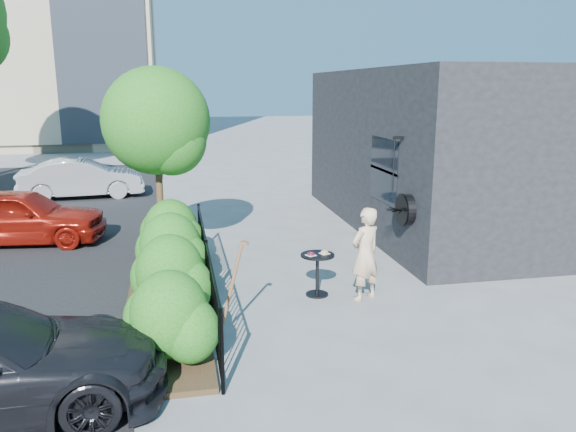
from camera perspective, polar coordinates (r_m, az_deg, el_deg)
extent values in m
plane|color=gray|center=(9.96, 0.63, -8.09)|extent=(120.00, 120.00, 0.00)
cube|color=black|center=(15.56, 17.39, 6.59)|extent=(6.00, 9.00, 4.00)
cube|color=black|center=(12.44, 9.75, 4.59)|extent=(0.04, 1.60, 1.40)
cube|color=black|center=(12.44, 9.77, 4.59)|extent=(0.05, 1.70, 0.06)
cylinder|color=black|center=(11.14, 11.94, 0.63)|extent=(0.18, 0.60, 0.60)
cylinder|color=black|center=(11.10, 11.47, 0.61)|extent=(0.03, 0.64, 0.64)
cube|color=black|center=(11.39, 11.18, 7.82)|extent=(0.25, 0.06, 0.06)
cylinder|color=black|center=(11.42, 10.69, 5.07)|extent=(0.02, 0.02, 1.05)
cylinder|color=black|center=(6.82, -6.72, -13.53)|extent=(0.05, 0.05, 1.10)
cylinder|color=black|center=(9.59, -8.21, -5.57)|extent=(0.05, 0.05, 1.10)
cylinder|color=black|center=(12.47, -9.00, -1.23)|extent=(0.05, 0.05, 1.10)
cube|color=black|center=(9.44, -8.31, -2.63)|extent=(0.03, 6.00, 0.03)
cube|color=black|center=(9.74, -8.12, -8.08)|extent=(0.03, 6.00, 0.03)
cylinder|color=black|center=(6.90, -6.79, -13.16)|extent=(0.02, 0.02, 1.04)
cylinder|color=black|center=(7.08, -6.93, -12.46)|extent=(0.02, 0.02, 1.04)
cylinder|color=black|center=(7.27, -7.05, -11.79)|extent=(0.02, 0.02, 1.04)
cylinder|color=black|center=(7.45, -7.18, -11.15)|extent=(0.02, 0.02, 1.04)
cylinder|color=black|center=(7.63, -7.29, -10.54)|extent=(0.02, 0.02, 1.04)
cylinder|color=black|center=(7.81, -7.40, -9.96)|extent=(0.02, 0.02, 1.04)
cylinder|color=black|center=(8.00, -7.50, -9.41)|extent=(0.02, 0.02, 1.04)
cylinder|color=black|center=(8.18, -7.60, -8.88)|extent=(0.02, 0.02, 1.04)
cylinder|color=black|center=(8.37, -7.69, -8.37)|extent=(0.02, 0.02, 1.04)
cylinder|color=black|center=(8.55, -7.78, -7.89)|extent=(0.02, 0.02, 1.04)
cylinder|color=black|center=(8.74, -7.87, -7.43)|extent=(0.02, 0.02, 1.04)
cylinder|color=black|center=(8.93, -7.95, -6.98)|extent=(0.02, 0.02, 1.04)
cylinder|color=black|center=(9.12, -8.03, -6.56)|extent=(0.02, 0.02, 1.04)
cylinder|color=black|center=(9.31, -8.10, -6.15)|extent=(0.02, 0.02, 1.04)
cylinder|color=black|center=(9.49, -8.18, -5.76)|extent=(0.02, 0.02, 1.04)
cylinder|color=black|center=(9.68, -8.24, -5.38)|extent=(0.02, 0.02, 1.04)
cylinder|color=black|center=(9.87, -8.31, -5.02)|extent=(0.02, 0.02, 1.04)
cylinder|color=black|center=(10.06, -8.37, -4.67)|extent=(0.02, 0.02, 1.04)
cylinder|color=black|center=(10.26, -8.44, -4.34)|extent=(0.02, 0.02, 1.04)
cylinder|color=black|center=(10.45, -8.49, -4.02)|extent=(0.02, 0.02, 1.04)
cylinder|color=black|center=(10.64, -8.55, -3.71)|extent=(0.02, 0.02, 1.04)
cylinder|color=black|center=(10.83, -8.61, -3.41)|extent=(0.02, 0.02, 1.04)
cylinder|color=black|center=(11.02, -8.66, -3.12)|extent=(0.02, 0.02, 1.04)
cylinder|color=black|center=(11.21, -8.71, -2.84)|extent=(0.02, 0.02, 1.04)
cylinder|color=black|center=(11.41, -8.76, -2.56)|extent=(0.02, 0.02, 1.04)
cylinder|color=black|center=(11.60, -8.81, -2.30)|extent=(0.02, 0.02, 1.04)
cylinder|color=black|center=(11.79, -8.85, -2.05)|extent=(0.02, 0.02, 1.04)
cylinder|color=black|center=(11.98, -8.90, -1.81)|extent=(0.02, 0.02, 1.04)
cylinder|color=black|center=(12.18, -8.94, -1.57)|extent=(0.02, 0.02, 1.04)
cylinder|color=black|center=(12.37, -8.98, -1.34)|extent=(0.02, 0.02, 1.04)
cube|color=#382616|center=(9.76, -12.26, -8.60)|extent=(1.30, 6.00, 0.08)
ellipsoid|color=#1F5914|center=(7.47, -11.93, -10.01)|extent=(1.10, 1.10, 1.24)
ellipsoid|color=#1F5914|center=(8.97, -11.87, -6.04)|extent=(1.10, 1.10, 1.24)
ellipsoid|color=#1F5914|center=(10.40, -11.83, -3.38)|extent=(1.10, 1.10, 1.24)
ellipsoid|color=#1F5914|center=(11.75, -11.80, -1.47)|extent=(1.10, 1.10, 1.24)
cylinder|color=#3F2B19|center=(12.13, -12.85, 1.35)|extent=(0.14, 0.14, 2.40)
sphere|color=#1F5914|center=(11.92, -13.25, 9.10)|extent=(2.20, 2.20, 2.20)
sphere|color=#1F5914|center=(11.74, -11.71, 7.50)|extent=(1.43, 1.43, 1.43)
cylinder|color=black|center=(9.76, 3.01, -4.00)|extent=(0.59, 0.59, 0.03)
cylinder|color=black|center=(9.87, 2.99, -6.03)|extent=(0.06, 0.06, 0.71)
cylinder|color=black|center=(9.99, 2.97, -7.94)|extent=(0.40, 0.40, 0.03)
cube|color=white|center=(9.69, 2.34, -4.00)|extent=(0.20, 0.20, 0.01)
cube|color=white|center=(9.80, 3.72, -3.81)|extent=(0.20, 0.20, 0.01)
torus|color=#480C20|center=(9.68, 2.34, -3.86)|extent=(0.13, 0.13, 0.04)
torus|color=#B28A4B|center=(9.80, 3.72, -3.67)|extent=(0.13, 0.13, 0.04)
imported|color=#DCB68E|center=(9.63, 7.86, -3.85)|extent=(0.70, 0.61, 1.62)
cylinder|color=brown|center=(8.19, -5.72, -7.02)|extent=(0.38, 0.05, 1.30)
cube|color=gray|center=(8.44, -6.94, -11.44)|extent=(0.09, 0.19, 0.27)
cylinder|color=brown|center=(8.02, -4.38, -2.72)|extent=(0.11, 0.11, 0.06)
imported|color=maroon|center=(14.40, -25.64, -0.02)|extent=(3.98, 1.94, 1.31)
imported|color=#A4A4A9|center=(19.63, -20.21, 3.61)|extent=(4.02, 1.74, 1.29)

